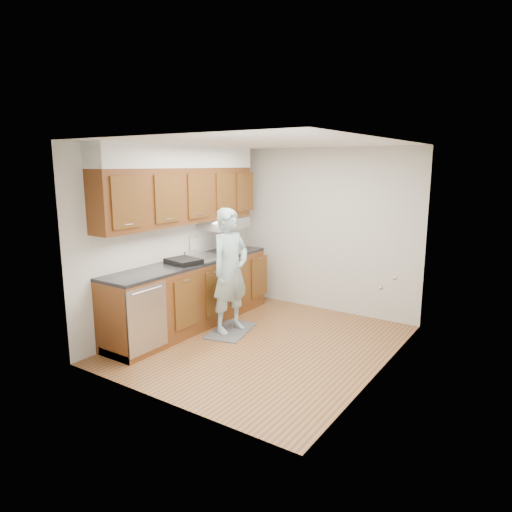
% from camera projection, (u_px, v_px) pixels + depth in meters
% --- Properties ---
extents(floor, '(3.50, 3.50, 0.00)m').
position_uv_depth(floor, '(263.00, 344.00, 5.83)').
color(floor, '#9C653B').
rests_on(floor, ground).
extents(ceiling, '(3.50, 3.50, 0.00)m').
position_uv_depth(ceiling, '(264.00, 143.00, 5.33)').
color(ceiling, white).
rests_on(ceiling, wall_left).
extents(wall_left, '(0.02, 3.50, 2.50)m').
position_uv_depth(wall_left, '(174.00, 237.00, 6.40)').
color(wall_left, beige).
rests_on(wall_left, floor).
extents(wall_right, '(0.02, 3.50, 2.50)m').
position_uv_depth(wall_right, '(384.00, 262.00, 4.76)').
color(wall_right, beige).
rests_on(wall_right, floor).
extents(wall_back, '(3.00, 0.02, 2.50)m').
position_uv_depth(wall_back, '(325.00, 231.00, 7.01)').
color(wall_back, beige).
rests_on(wall_back, floor).
extents(counter, '(0.64, 2.80, 1.30)m').
position_uv_depth(counter, '(191.00, 292.00, 6.38)').
color(counter, brown).
rests_on(counter, floor).
extents(upper_cabinets, '(0.47, 2.80, 1.21)m').
position_uv_depth(upper_cabinets, '(184.00, 187.00, 6.21)').
color(upper_cabinets, brown).
rests_on(upper_cabinets, wall_left).
extents(closet_door, '(0.02, 1.22, 2.05)m').
position_uv_depth(closet_door, '(391.00, 277.00, 5.06)').
color(closet_door, white).
rests_on(closet_door, wall_right).
extents(floor_mat, '(0.66, 0.90, 0.02)m').
position_uv_depth(floor_mat, '(231.00, 331.00, 6.26)').
color(floor_mat, slate).
rests_on(floor_mat, floor).
extents(person, '(0.54, 0.73, 1.90)m').
position_uv_depth(person, '(230.00, 263.00, 6.07)').
color(person, '#9BBABC').
rests_on(person, floor_mat).
extents(soap_bottle_a, '(0.11, 0.11, 0.27)m').
position_uv_depth(soap_bottle_a, '(222.00, 243.00, 6.91)').
color(soap_bottle_a, silver).
rests_on(soap_bottle_a, counter).
extents(soap_bottle_b, '(0.11, 0.11, 0.20)m').
position_uv_depth(soap_bottle_b, '(235.00, 245.00, 6.91)').
color(soap_bottle_b, silver).
rests_on(soap_bottle_b, counter).
extents(soap_bottle_c, '(0.21, 0.21, 0.19)m').
position_uv_depth(soap_bottle_c, '(232.00, 245.00, 6.99)').
color(soap_bottle_c, silver).
rests_on(soap_bottle_c, counter).
extents(soda_can, '(0.08, 0.08, 0.12)m').
position_uv_depth(soda_can, '(230.00, 249.00, 6.82)').
color(soda_can, '#B11E1F').
rests_on(soda_can, counter).
extents(steel_can, '(0.08, 0.08, 0.12)m').
position_uv_depth(steel_can, '(240.00, 249.00, 6.81)').
color(steel_can, '#A5A5AA').
rests_on(steel_can, counter).
extents(dish_rack, '(0.49, 0.43, 0.07)m').
position_uv_depth(dish_rack, '(184.00, 261.00, 6.11)').
color(dish_rack, black).
rests_on(dish_rack, counter).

